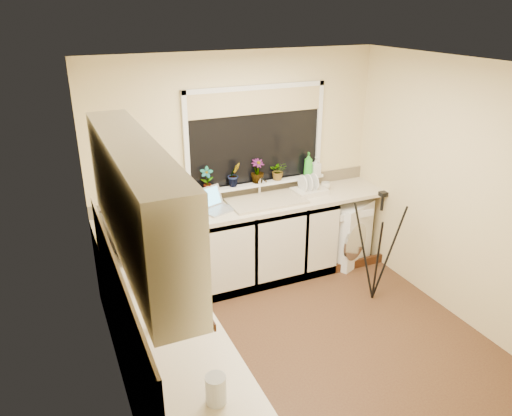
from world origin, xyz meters
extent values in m
plane|color=brown|center=(0.00, 0.00, 0.00)|extent=(3.20, 3.20, 0.00)
plane|color=white|center=(0.00, 0.00, 2.45)|extent=(3.20, 3.20, 0.00)
plane|color=beige|center=(0.00, 1.50, 1.23)|extent=(3.20, 0.00, 3.20)
plane|color=beige|center=(0.00, -1.50, 1.23)|extent=(3.20, 0.00, 3.20)
plane|color=beige|center=(-1.60, 0.00, 1.23)|extent=(0.00, 3.00, 3.00)
plane|color=beige|center=(1.60, 0.00, 1.23)|extent=(0.00, 3.00, 3.00)
cube|color=silver|center=(-0.33, 1.20, 0.43)|extent=(2.55, 0.60, 0.86)
cube|color=silver|center=(-1.30, -0.30, 0.43)|extent=(0.54, 2.40, 0.86)
cube|color=beige|center=(0.00, 1.20, 0.88)|extent=(3.20, 0.60, 0.04)
cube|color=beige|center=(-1.30, -0.30, 0.88)|extent=(0.60, 2.40, 0.04)
cube|color=silver|center=(-1.44, -0.45, 1.80)|extent=(0.28, 1.90, 0.70)
cube|color=beige|center=(-1.59, -0.30, 1.12)|extent=(0.02, 2.40, 0.45)
cube|color=beige|center=(0.00, 1.49, 0.97)|extent=(3.20, 0.02, 0.14)
cube|color=black|center=(0.20, 1.49, 1.55)|extent=(1.50, 0.02, 1.00)
cube|color=tan|center=(0.20, 1.46, 1.92)|extent=(1.50, 0.02, 0.25)
cube|color=white|center=(0.20, 1.43, 1.04)|extent=(1.60, 0.14, 0.03)
cube|color=tan|center=(0.20, 1.20, 0.91)|extent=(0.82, 0.46, 0.03)
cylinder|color=silver|center=(0.20, 1.38, 1.02)|extent=(0.03, 0.03, 0.24)
cube|color=white|center=(1.18, 1.17, 0.38)|extent=(0.70, 0.69, 0.76)
cube|color=#A0A0A7|center=(-0.35, 1.18, 0.91)|extent=(0.37, 0.32, 0.02)
cube|color=#5DCBFF|center=(-0.40, 1.32, 1.02)|extent=(0.32, 0.19, 0.20)
cylinder|color=white|center=(-1.26, 0.08, 1.01)|extent=(0.17, 0.17, 0.23)
cube|color=beige|center=(0.75, 1.23, 0.93)|extent=(0.37, 0.29, 0.05)
cylinder|color=silver|center=(-1.26, -1.27, 0.98)|extent=(0.11, 0.11, 0.17)
cylinder|color=white|center=(-1.39, -0.50, 0.95)|extent=(0.08, 0.08, 0.11)
imported|color=white|center=(-1.30, 0.69, 1.05)|extent=(0.48, 0.62, 0.31)
imported|color=#999999|center=(-0.40, 1.40, 1.18)|extent=(0.16, 0.14, 0.26)
imported|color=#999999|center=(-0.08, 1.42, 1.18)|extent=(0.16, 0.14, 0.26)
imported|color=#999999|center=(0.20, 1.43, 1.18)|extent=(0.16, 0.16, 0.27)
imported|color=#999999|center=(0.45, 1.42, 1.16)|extent=(0.24, 0.23, 0.21)
imported|color=green|center=(0.82, 1.41, 1.19)|extent=(0.13, 0.13, 0.27)
imported|color=#999999|center=(0.91, 1.39, 1.15)|extent=(0.10, 0.10, 0.21)
imported|color=silver|center=(0.98, 1.27, 0.94)|extent=(0.14, 0.14, 0.09)
imported|color=beige|center=(-1.27, -0.49, 0.95)|extent=(0.13, 0.13, 0.10)
camera|label=1|loc=(-1.89, -3.21, 2.88)|focal=34.36mm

